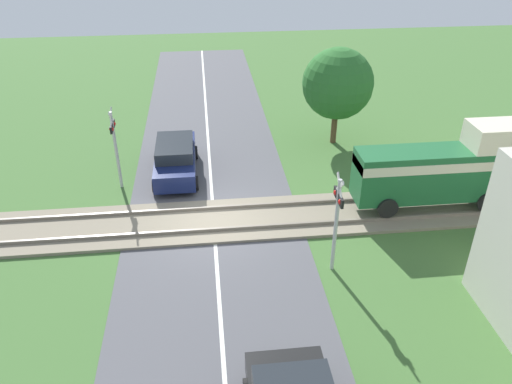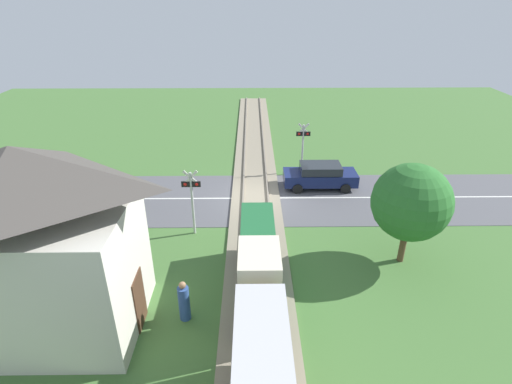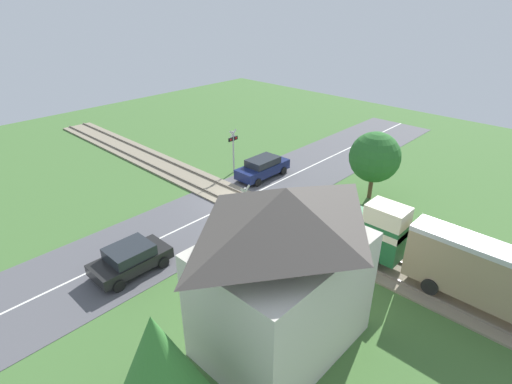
{
  "view_description": "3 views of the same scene",
  "coord_description": "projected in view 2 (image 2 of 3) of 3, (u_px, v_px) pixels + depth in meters",
  "views": [
    {
      "loc": [
        15.31,
        -0.15,
        10.31
      ],
      "look_at": [
        0.0,
        1.57,
        1.2
      ],
      "focal_mm": 35.0,
      "sensor_mm": 36.0,
      "label": 1
    },
    {
      "loc": [
        0.23,
        20.56,
        10.72
      ],
      "look_at": [
        0.0,
        1.57,
        1.2
      ],
      "focal_mm": 28.0,
      "sensor_mm": 36.0,
      "label": 2
    },
    {
      "loc": [
        16.28,
        16.94,
        12.45
      ],
      "look_at": [
        0.0,
        1.57,
        1.2
      ],
      "focal_mm": 28.0,
      "sensor_mm": 36.0,
      "label": 3
    }
  ],
  "objects": [
    {
      "name": "track_bed",
      "position": [
        256.0,
        197.0,
        23.15
      ],
      "size": [
        2.8,
        48.0,
        0.24
      ],
      "color": "gray",
      "rests_on": "ground_plane"
    },
    {
      "name": "tree_roadside_hedge",
      "position": [
        411.0,
        202.0,
        16.51
      ],
      "size": [
        3.29,
        3.29,
        4.59
      ],
      "color": "brown",
      "rests_on": "ground_plane"
    },
    {
      "name": "car_far_side",
      "position": [
        92.0,
        199.0,
        21.46
      ],
      "size": [
        3.8,
        2.04,
        1.41
      ],
      "color": "black",
      "rests_on": "ground_plane"
    },
    {
      "name": "crossing_signal_east_approach",
      "position": [
        192.0,
        194.0,
        18.89
      ],
      "size": [
        0.9,
        0.18,
        3.39
      ],
      "color": "#B7B7B7",
      "rests_on": "ground_plane"
    },
    {
      "name": "station_building",
      "position": [
        37.0,
        247.0,
        12.94
      ],
      "size": [
        6.5,
        4.72,
        6.8
      ],
      "color": "beige",
      "rests_on": "ground_plane"
    },
    {
      "name": "road_surface",
      "position": [
        256.0,
        198.0,
        23.18
      ],
      "size": [
        48.0,
        6.4,
        0.02
      ],
      "color": "#515156",
      "rests_on": "ground_plane"
    },
    {
      "name": "car_near_crossing",
      "position": [
        320.0,
        175.0,
        24.16
      ],
      "size": [
        4.39,
        1.84,
        1.51
      ],
      "color": "#141E4C",
      "rests_on": "ground_plane"
    },
    {
      "name": "crossing_signal_west_approach",
      "position": [
        303.0,
        142.0,
        25.54
      ],
      "size": [
        0.9,
        0.18,
        3.39
      ],
      "color": "#B7B7B7",
      "rests_on": "ground_plane"
    },
    {
      "name": "pedestrian_by_station",
      "position": [
        184.0,
        302.0,
        14.33
      ],
      "size": [
        0.41,
        0.41,
        1.65
      ],
      "color": "#2D4C8E",
      "rests_on": "ground_plane"
    },
    {
      "name": "train",
      "position": [
        261.0,
        344.0,
        11.2
      ],
      "size": [
        1.58,
        14.14,
        3.18
      ],
      "color": "#1E6033",
      "rests_on": "track_bed"
    },
    {
      "name": "ground_plane",
      "position": [
        256.0,
        198.0,
        23.18
      ],
      "size": [
        60.0,
        60.0,
        0.0
      ],
      "primitive_type": "plane",
      "color": "#426B33"
    }
  ]
}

